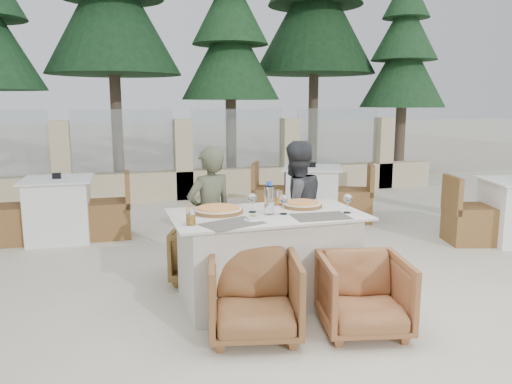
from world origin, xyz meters
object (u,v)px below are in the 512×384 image
object	(u,v)px
wine_glass_near	(283,203)
armchair_far_left	(203,253)
diner_left	(210,216)
armchair_near_right	(364,294)
diner_right	(295,209)
water_bottle	(269,198)
beer_glass_left	(191,215)
pizza_left	(218,210)
armchair_far_right	(281,241)
pizza_right	(302,204)
bg_table_b	(312,193)
olive_dish	(253,218)
dining_table	(267,257)
armchair_near_left	(254,296)
bg_table_a	(59,209)
wine_glass_centre	(252,202)
wine_glass_corner	(348,202)
beer_glass_right	(279,198)

from	to	relation	value
wine_glass_near	armchair_far_left	xyz separation A→B (m)	(-0.53, 0.74, -0.60)
wine_glass_near	diner_left	xyz separation A→B (m)	(-0.48, 0.64, -0.22)
armchair_near_right	diner_right	size ratio (longest dim) A/B	0.48
water_bottle	beer_glass_left	xyz separation A→B (m)	(-0.69, -0.17, -0.06)
pizza_left	armchair_far_right	world-z (taller)	pizza_left
pizza_right	water_bottle	distance (m)	0.43
diner_right	bg_table_b	bearing A→B (deg)	-130.87
olive_dish	bg_table_b	distance (m)	3.41
olive_dish	bg_table_b	xyz separation A→B (m)	(1.78, 2.88, -0.41)
olive_dish	armchair_far_right	distance (m)	1.27
armchair_near_right	pizza_right	bearing A→B (deg)	110.03
pizza_right	wine_glass_near	world-z (taller)	wine_glass_near
dining_table	armchair_near_left	world-z (taller)	dining_table
armchair_far_left	armchair_near_left	bearing A→B (deg)	116.01
armchair_near_left	beer_glass_left	bearing A→B (deg)	147.64
water_bottle	diner_right	world-z (taller)	diner_right
armchair_near_right	diner_right	world-z (taller)	diner_right
diner_left	bg_table_a	bearing A→B (deg)	-74.35
dining_table	wine_glass_centre	bearing A→B (deg)	145.22
olive_dish	diner_left	world-z (taller)	diner_left
diner_right	wine_glass_corner	bearing A→B (deg)	89.39
beer_glass_right	armchair_far_right	world-z (taller)	beer_glass_right
beer_glass_left	armchair_far_left	bearing A→B (deg)	73.22
beer_glass_right	armchair_near_right	world-z (taller)	beer_glass_right
armchair_far_right	armchair_near_left	distance (m)	1.56
diner_left	bg_table_a	size ratio (longest dim) A/B	0.79
dining_table	armchair_near_left	size ratio (longest dim) A/B	2.39
dining_table	wine_glass_centre	distance (m)	0.49
wine_glass_near	bg_table_a	bearing A→B (deg)	125.97
water_bottle	wine_glass_centre	size ratio (longest dim) A/B	1.51
wine_glass_centre	beer_glass_right	xyz separation A→B (m)	(0.31, 0.22, -0.02)
armchair_near_left	diner_right	xyz separation A→B (m)	(0.78, 1.16, 0.36)
beer_glass_left	bg_table_b	world-z (taller)	beer_glass_left
olive_dish	armchair_far_left	world-z (taller)	olive_dish
beer_glass_right	dining_table	bearing A→B (deg)	-126.16
armchair_far_left	armchair_near_right	size ratio (longest dim) A/B	0.92
pizza_left	wine_glass_corner	xyz separation A→B (m)	(1.03, -0.33, 0.06)
armchair_near_left	pizza_right	bearing A→B (deg)	60.78
pizza_right	beer_glass_left	bearing A→B (deg)	-161.39
dining_table	pizza_left	bearing A→B (deg)	159.57
armchair_far_right	wine_glass_centre	bearing A→B (deg)	39.84
armchair_far_right	bg_table_b	world-z (taller)	bg_table_b
beer_glass_left	armchair_far_left	size ratio (longest dim) A/B	0.25
diner_left	armchair_far_left	bearing A→B (deg)	-83.94
armchair_far_right	diner_right	size ratio (longest dim) A/B	0.46
wine_glass_centre	water_bottle	bearing A→B (deg)	-45.64
armchair_far_left	armchair_far_right	size ratio (longest dim) A/B	0.96
beer_glass_left	diner_left	distance (m)	0.86
beer_glass_left	diner_right	bearing A→B (deg)	33.65
water_bottle	bg_table_b	bearing A→B (deg)	59.65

